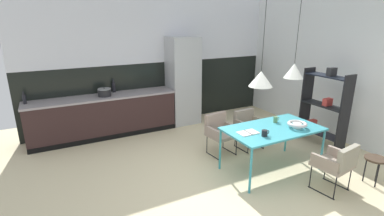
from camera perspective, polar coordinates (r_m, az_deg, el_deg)
ground_plane at (r=4.64m, az=8.46°, el=-14.60°), size 8.60×8.60×0.00m
back_wall_splashback_dark at (r=7.04m, az=-6.78°, el=3.17°), size 6.11×0.12×1.47m
back_wall_panel_upper at (r=6.83m, az=-7.23°, el=15.23°), size 6.11×0.12×1.47m
side_wall_right at (r=6.30m, az=31.99°, el=5.87°), size 0.12×6.61×2.94m
kitchen_counter at (r=6.44m, az=-17.10°, el=-1.52°), size 3.07×0.63×0.89m
refrigerator_column at (r=6.84m, az=-1.81°, el=5.44°), size 0.69×0.60×2.07m
dining_table at (r=4.84m, az=15.88°, el=-4.38°), size 1.57×0.88×0.75m
armchair_corner_seat at (r=5.35m, az=5.51°, el=-4.21°), size 0.53×0.52×0.76m
armchair_far_side at (r=4.65m, az=27.18°, el=-9.48°), size 0.54×0.53×0.75m
armchair_facing_counter at (r=5.69m, az=11.13°, el=-3.03°), size 0.52×0.50×0.73m
fruit_bowl at (r=4.93m, az=20.32°, el=-3.08°), size 0.31×0.31×0.09m
open_book at (r=4.52m, az=11.15°, el=-4.87°), size 0.31×0.21×0.02m
mug_tall_blue at (r=5.07m, az=16.42°, el=-2.20°), size 0.12×0.07×0.11m
mug_white_ceramic at (r=4.44m, az=14.37°, el=-4.90°), size 0.13×0.09×0.10m
cooking_pot at (r=6.27m, az=-17.13°, el=3.01°), size 0.28×0.28×0.19m
bottle_spice_small at (r=6.56m, az=-15.41°, el=4.10°), size 0.07×0.07×0.30m
bottle_oil_tall at (r=6.32m, az=-30.57°, el=1.61°), size 0.06×0.06×0.25m
side_stool at (r=5.20m, az=32.85°, el=-8.84°), size 0.31×0.31×0.44m
open_shelf_unit at (r=6.16m, az=24.91°, el=0.27°), size 0.30×0.92×1.58m
pendant_lamp_over_table_near at (r=4.40m, az=13.63°, el=5.73°), size 0.36×0.36×1.42m
pendant_lamp_over_table_far at (r=4.79m, az=19.75°, el=7.04°), size 0.30×0.30×1.35m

